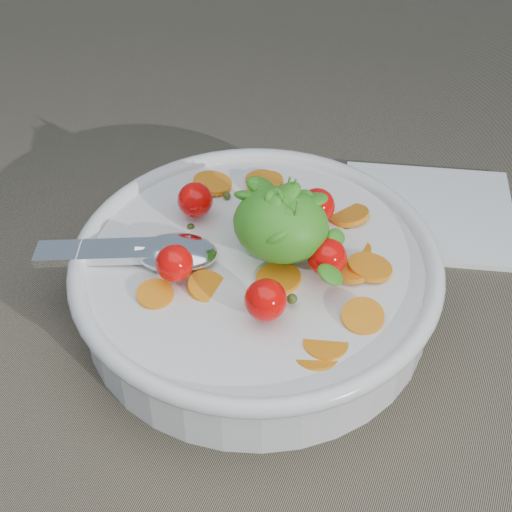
% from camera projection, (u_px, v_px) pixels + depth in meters
% --- Properties ---
extents(ground, '(6.00, 6.00, 0.00)m').
position_uv_depth(ground, '(281.00, 322.00, 0.57)').
color(ground, '#796E56').
rests_on(ground, ground).
extents(bowl, '(0.28, 0.26, 0.11)m').
position_uv_depth(bowl, '(257.00, 278.00, 0.56)').
color(bowl, silver).
rests_on(bowl, ground).
extents(napkin, '(0.16, 0.15, 0.01)m').
position_uv_depth(napkin, '(429.00, 213.00, 0.65)').
color(napkin, white).
rests_on(napkin, ground).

